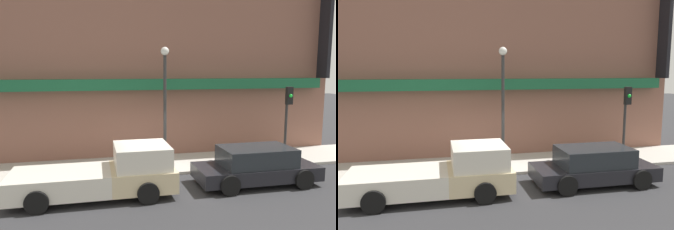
{
  "view_description": "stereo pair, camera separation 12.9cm",
  "coord_description": "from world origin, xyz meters",
  "views": [
    {
      "loc": [
        -2.28,
        -12.48,
        4.25
      ],
      "look_at": [
        0.79,
        1.17,
        2.32
      ],
      "focal_mm": 35.0,
      "sensor_mm": 36.0,
      "label": 1
    },
    {
      "loc": [
        -2.16,
        -12.51,
        4.25
      ],
      "look_at": [
        0.79,
        1.17,
        2.32
      ],
      "focal_mm": 35.0,
      "sensor_mm": 36.0,
      "label": 2
    }
  ],
  "objects": [
    {
      "name": "building",
      "position": [
        0.01,
        4.42,
        5.95
      ],
      "size": [
        19.8,
        3.8,
        11.92
      ],
      "color": "brown",
      "rests_on": "ground"
    },
    {
      "name": "sidewalk",
      "position": [
        0.0,
        1.47,
        0.06
      ],
      "size": [
        36.0,
        2.93,
        0.12
      ],
      "color": "#B7B2A8",
      "rests_on": "ground"
    },
    {
      "name": "street_lamp",
      "position": [
        0.71,
        1.41,
        3.35
      ],
      "size": [
        0.36,
        0.36,
        5.11
      ],
      "color": "#2D2D2D",
      "rests_on": "sidewalk"
    },
    {
      "name": "ground_plane",
      "position": [
        0.0,
        0.0,
        0.0
      ],
      "size": [
        80.0,
        80.0,
        0.0
      ],
      "primitive_type": "plane",
      "color": "#2D2D30"
    },
    {
      "name": "pickup_truck",
      "position": [
        -1.99,
        -1.6,
        0.76
      ],
      "size": [
        5.41,
        2.23,
        1.71
      ],
      "rotation": [
        0.0,
        0.0,
        -0.01
      ],
      "color": "beige",
      "rests_on": "ground"
    },
    {
      "name": "fire_hydrant",
      "position": [
        3.92,
        0.6,
        0.42
      ],
      "size": [
        0.17,
        0.17,
        0.61
      ],
      "color": "yellow",
      "rests_on": "sidewalk"
    },
    {
      "name": "parked_car",
      "position": [
        3.55,
        -1.6,
        0.69
      ],
      "size": [
        4.58,
        2.05,
        1.4
      ],
      "rotation": [
        0.0,
        0.0,
        -0.03
      ],
      "color": "black",
      "rests_on": "ground"
    },
    {
      "name": "traffic_light",
      "position": [
        6.29,
        0.76,
        2.46
      ],
      "size": [
        0.28,
        0.42,
        3.38
      ],
      "color": "#2D2D2D",
      "rests_on": "sidewalk"
    }
  ]
}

